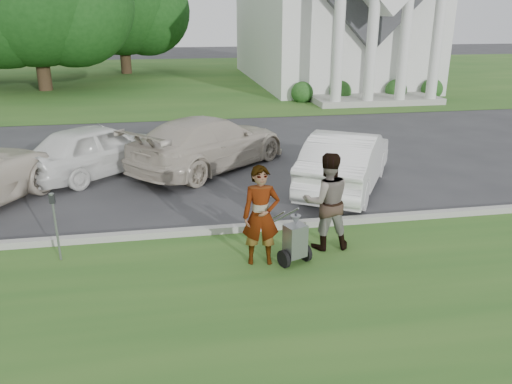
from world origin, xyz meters
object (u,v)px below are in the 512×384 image
object	(u,v)px
person_left	(261,217)
car_c	(209,143)
person_right	(327,202)
striping_cart	(295,242)
parking_meter_near	(55,219)
car_b	(98,149)
tree_back	(121,5)
car_d	(346,160)

from	to	relation	value
person_left	car_c	world-z (taller)	person_left
person_right	person_left	bearing A→B (deg)	19.31
striping_cart	parking_meter_near	distance (m)	4.20
person_left	parking_meter_near	bearing A→B (deg)	175.60
person_right	striping_cart	bearing A→B (deg)	38.75
parking_meter_near	car_b	distance (m)	5.18
parking_meter_near	tree_back	bearing A→B (deg)	91.57
person_left	car_c	distance (m)	5.96
striping_cart	person_right	distance (m)	1.03
tree_back	car_b	distance (m)	25.28
tree_back	car_c	bearing A→B (deg)	-80.93
car_c	car_b	bearing A→B (deg)	49.19
tree_back	car_d	size ratio (longest dim) A/B	2.15
car_b	car_c	size ratio (longest dim) A/B	0.82
striping_cart	tree_back	bearing A→B (deg)	77.03
person_left	car_b	xyz separation A→B (m)	(-3.40, 5.88, -0.17)
striping_cart	parking_meter_near	world-z (taller)	parking_meter_near
person_left	person_right	size ratio (longest dim) A/B	0.96
parking_meter_near	car_c	size ratio (longest dim) A/B	0.25
tree_back	car_d	bearing A→B (deg)	-75.22
person_left	person_right	bearing A→B (deg)	24.04
person_right	parking_meter_near	bearing A→B (deg)	-1.43
striping_cart	car_c	world-z (taller)	car_c
striping_cart	person_left	world-z (taller)	person_left
striping_cart	person_left	distance (m)	0.75
striping_cart	car_d	world-z (taller)	car_d
person_right	car_c	world-z (taller)	person_right
striping_cart	car_b	distance (m)	7.22
person_right	car_c	size ratio (longest dim) A/B	0.36
person_right	car_d	distance (m)	3.55
person_left	person_right	xyz separation A→B (m)	(1.30, 0.40, 0.03)
car_c	parking_meter_near	bearing A→B (deg)	107.01
car_b	car_c	bearing A→B (deg)	-130.05
car_b	striping_cart	bearing A→B (deg)	172.20
car_b	parking_meter_near	bearing A→B (deg)	137.40
person_right	parking_meter_near	size ratio (longest dim) A/B	1.44
person_right	car_d	xyz separation A→B (m)	(1.53, 3.20, -0.19)
car_c	person_left	bearing A→B (deg)	141.63
tree_back	car_c	xyz separation A→B (m)	(3.97, -24.87, -3.98)
tree_back	parking_meter_near	size ratio (longest dim) A/B	7.50
striping_cart	car_d	distance (m)	4.38
car_b	tree_back	bearing A→B (deg)	-39.08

